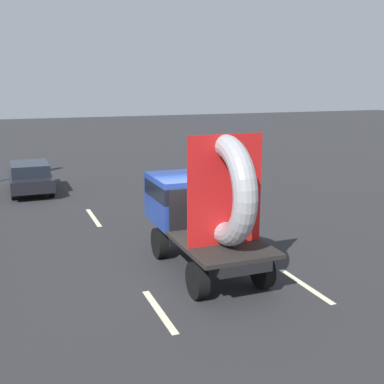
# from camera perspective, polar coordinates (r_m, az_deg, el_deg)

# --- Properties ---
(ground_plane) EXTENTS (120.00, 120.00, 0.00)m
(ground_plane) POSITION_cam_1_polar(r_m,az_deg,el_deg) (13.17, 0.19, -9.03)
(ground_plane) COLOR #28282B
(flatbed_truck) EXTENTS (2.02, 4.79, 3.74)m
(flatbed_truck) POSITION_cam_1_polar(r_m,az_deg,el_deg) (12.84, 1.14, -1.49)
(flatbed_truck) COLOR black
(flatbed_truck) RESTS_ON ground_plane
(distant_sedan) EXTENTS (1.79, 4.18, 1.36)m
(distant_sedan) POSITION_cam_1_polar(r_m,az_deg,el_deg) (23.17, -18.51, 1.76)
(distant_sedan) COLOR black
(distant_sedan) RESTS_ON ground_plane
(lane_dash_left_near) EXTENTS (0.16, 2.19, 0.01)m
(lane_dash_left_near) POSITION_cam_1_polar(r_m,az_deg,el_deg) (10.94, -3.88, -13.80)
(lane_dash_left_near) COLOR beige
(lane_dash_left_near) RESTS_ON ground_plane
(lane_dash_left_far) EXTENTS (0.16, 2.52, 0.01)m
(lane_dash_left_far) POSITION_cam_1_polar(r_m,az_deg,el_deg) (18.33, -11.53, -2.96)
(lane_dash_left_far) COLOR beige
(lane_dash_left_far) RESTS_ON ground_plane
(lane_dash_right_near) EXTENTS (0.16, 2.22, 0.01)m
(lane_dash_right_near) POSITION_cam_1_polar(r_m,az_deg,el_deg) (12.46, 13.20, -10.69)
(lane_dash_right_near) COLOR beige
(lane_dash_right_near) RESTS_ON ground_plane
(lane_dash_right_far) EXTENTS (0.16, 2.54, 0.01)m
(lane_dash_right_far) POSITION_cam_1_polar(r_m,az_deg,el_deg) (19.31, -0.47, -1.90)
(lane_dash_right_far) COLOR beige
(lane_dash_right_far) RESTS_ON ground_plane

